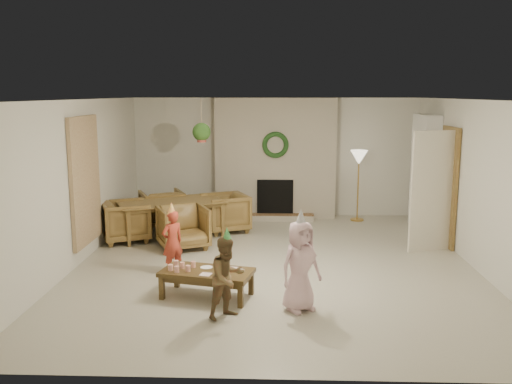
{
  "coord_description": "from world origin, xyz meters",
  "views": [
    {
      "loc": [
        0.01,
        -8.19,
        2.6
      ],
      "look_at": [
        -0.3,
        0.4,
        1.05
      ],
      "focal_mm": 38.73,
      "sensor_mm": 36.0,
      "label": 1
    }
  ],
  "objects_px": {
    "dining_table": "(172,219)",
    "dining_chair_right": "(225,213)",
    "dining_chair_near": "(183,227)",
    "dining_chair_far": "(162,209)",
    "dining_chair_left": "(126,221)",
    "child_pink": "(300,266)",
    "child_plaid": "(227,277)",
    "child_red": "(172,242)",
    "coffee_table_top": "(207,272)"
  },
  "relations": [
    {
      "from": "dining_chair_left",
      "to": "child_red",
      "type": "distance_m",
      "value": 2.07
    },
    {
      "from": "dining_chair_near",
      "to": "dining_chair_far",
      "type": "relative_size",
      "value": 1.0
    },
    {
      "from": "dining_chair_near",
      "to": "dining_chair_left",
      "type": "distance_m",
      "value": 1.16
    },
    {
      "from": "coffee_table_top",
      "to": "child_red",
      "type": "relative_size",
      "value": 1.24
    },
    {
      "from": "dining_chair_far",
      "to": "child_plaid",
      "type": "relative_size",
      "value": 0.82
    },
    {
      "from": "dining_table",
      "to": "child_red",
      "type": "distance_m",
      "value": 2.1
    },
    {
      "from": "dining_chair_left",
      "to": "child_pink",
      "type": "distance_m",
      "value": 4.25
    },
    {
      "from": "child_red",
      "to": "child_plaid",
      "type": "xyz_separation_m",
      "value": [
        0.94,
        -1.59,
        0.02
      ]
    },
    {
      "from": "dining_chair_far",
      "to": "dining_chair_left",
      "type": "height_order",
      "value": "same"
    },
    {
      "from": "dining_chair_left",
      "to": "dining_chair_right",
      "type": "xyz_separation_m",
      "value": [
        1.69,
        0.75,
        0.0
      ]
    },
    {
      "from": "child_pink",
      "to": "dining_chair_left",
      "type": "bearing_deg",
      "value": 100.28
    },
    {
      "from": "dining_chair_near",
      "to": "dining_chair_right",
      "type": "xyz_separation_m",
      "value": [
        0.6,
        1.17,
        0.0
      ]
    },
    {
      "from": "dining_chair_right",
      "to": "coffee_table_top",
      "type": "distance_m",
      "value": 3.42
    },
    {
      "from": "dining_chair_left",
      "to": "coffee_table_top",
      "type": "distance_m",
      "value": 3.2
    },
    {
      "from": "child_red",
      "to": "child_pink",
      "type": "bearing_deg",
      "value": 102.34
    },
    {
      "from": "dining_chair_far",
      "to": "dining_chair_right",
      "type": "height_order",
      "value": "same"
    },
    {
      "from": "dining_chair_left",
      "to": "dining_chair_near",
      "type": "bearing_deg",
      "value": -135.0
    },
    {
      "from": "dining_chair_left",
      "to": "dining_table",
      "type": "bearing_deg",
      "value": -90.0
    },
    {
      "from": "dining_chair_right",
      "to": "child_red",
      "type": "xyz_separation_m",
      "value": [
        -0.54,
        -2.48,
        0.1
      ]
    },
    {
      "from": "dining_chair_near",
      "to": "child_pink",
      "type": "bearing_deg",
      "value": -78.83
    },
    {
      "from": "child_red",
      "to": "child_plaid",
      "type": "bearing_deg",
      "value": 79.5
    },
    {
      "from": "dining_chair_near",
      "to": "dining_chair_far",
      "type": "bearing_deg",
      "value": 90.0
    },
    {
      "from": "dining_chair_left",
      "to": "dining_chair_right",
      "type": "distance_m",
      "value": 1.85
    },
    {
      "from": "dining_table",
      "to": "dining_chair_right",
      "type": "relative_size",
      "value": 2.34
    },
    {
      "from": "dining_table",
      "to": "dining_chair_right",
      "type": "xyz_separation_m",
      "value": [
        0.94,
        0.42,
        0.03
      ]
    },
    {
      "from": "dining_chair_far",
      "to": "child_pink",
      "type": "relative_size",
      "value": 0.72
    },
    {
      "from": "dining_chair_left",
      "to": "child_pink",
      "type": "xyz_separation_m",
      "value": [
        2.95,
        -3.05,
        0.19
      ]
    },
    {
      "from": "dining_chair_far",
      "to": "dining_chair_right",
      "type": "xyz_separation_m",
      "value": [
        1.27,
        -0.33,
        0.0
      ]
    },
    {
      "from": "child_plaid",
      "to": "child_pink",
      "type": "xyz_separation_m",
      "value": [
        0.85,
        0.26,
        0.07
      ]
    },
    {
      "from": "dining_table",
      "to": "dining_chair_far",
      "type": "bearing_deg",
      "value": 90.0
    },
    {
      "from": "coffee_table_top",
      "to": "child_red",
      "type": "distance_m",
      "value": 1.13
    },
    {
      "from": "dining_chair_left",
      "to": "dining_chair_right",
      "type": "height_order",
      "value": "same"
    },
    {
      "from": "dining_chair_far",
      "to": "dining_chair_right",
      "type": "distance_m",
      "value": 1.32
    },
    {
      "from": "dining_chair_right",
      "to": "dining_chair_near",
      "type": "bearing_deg",
      "value": -51.34
    },
    {
      "from": "dining_chair_near",
      "to": "child_plaid",
      "type": "bearing_deg",
      "value": -94.88
    },
    {
      "from": "dining_chair_near",
      "to": "child_red",
      "type": "height_order",
      "value": "child_red"
    },
    {
      "from": "coffee_table_top",
      "to": "child_plaid",
      "type": "bearing_deg",
      "value": -50.07
    },
    {
      "from": "dining_table",
      "to": "dining_chair_right",
      "type": "bearing_deg",
      "value": -0.0
    },
    {
      "from": "dining_table",
      "to": "child_red",
      "type": "xyz_separation_m",
      "value": [
        0.4,
        -2.06,
        0.14
      ]
    },
    {
      "from": "dining_chair_left",
      "to": "child_red",
      "type": "xyz_separation_m",
      "value": [
        1.15,
        -1.72,
        0.1
      ]
    },
    {
      "from": "dining_chair_left",
      "to": "child_pink",
      "type": "height_order",
      "value": "child_pink"
    },
    {
      "from": "dining_table",
      "to": "dining_chair_right",
      "type": "height_order",
      "value": "dining_chair_right"
    },
    {
      "from": "coffee_table_top",
      "to": "dining_chair_near",
      "type": "bearing_deg",
      "value": 120.38
    },
    {
      "from": "child_red",
      "to": "child_plaid",
      "type": "distance_m",
      "value": 1.85
    },
    {
      "from": "dining_chair_near",
      "to": "dining_chair_far",
      "type": "height_order",
      "value": "same"
    },
    {
      "from": "dining_chair_near",
      "to": "dining_chair_right",
      "type": "relative_size",
      "value": 1.0
    },
    {
      "from": "dining_chair_right",
      "to": "coffee_table_top",
      "type": "relative_size",
      "value": 0.69
    },
    {
      "from": "dining_chair_right",
      "to": "coffee_table_top",
      "type": "xyz_separation_m",
      "value": [
        0.08,
        -3.42,
        -0.03
      ]
    },
    {
      "from": "dining_chair_left",
      "to": "dining_chair_right",
      "type": "bearing_deg",
      "value": -90.0
    },
    {
      "from": "dining_chair_far",
      "to": "dining_chair_left",
      "type": "bearing_deg",
      "value": 45.0
    }
  ]
}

